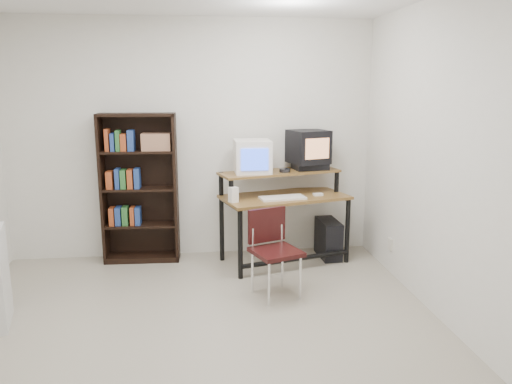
{
  "coord_description": "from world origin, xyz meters",
  "views": [
    {
      "loc": [
        0.04,
        -3.52,
        1.9
      ],
      "look_at": [
        0.6,
        1.1,
        0.89
      ],
      "focal_mm": 35.0,
      "sensor_mm": 36.0,
      "label": 1
    }
  ],
  "objects": [
    {
      "name": "cd_spindle",
      "position": [
        0.98,
        1.65,
        0.99
      ],
      "size": [
        0.13,
        0.13,
        0.05
      ],
      "primitive_type": "cylinder",
      "rotation": [
        0.0,
        0.0,
        0.12
      ],
      "color": "#26262B",
      "rests_on": "computer_desk"
    },
    {
      "name": "mousepad",
      "position": [
        1.34,
        1.57,
        0.72
      ],
      "size": [
        0.26,
        0.24,
        0.01
      ],
      "primitive_type": "cube",
      "rotation": [
        0.0,
        0.0,
        0.31
      ],
      "color": "black",
      "rests_on": "computer_desk"
    },
    {
      "name": "desk_speaker",
      "position": [
        0.4,
        1.37,
        0.8
      ],
      "size": [
        0.11,
        0.1,
        0.17
      ],
      "primitive_type": "cube",
      "rotation": [
        0.0,
        0.0,
        0.48
      ],
      "color": "white",
      "rests_on": "computer_desk"
    },
    {
      "name": "pc_tower",
      "position": [
        1.49,
        1.69,
        0.21
      ],
      "size": [
        0.22,
        0.46,
        0.42
      ],
      "primitive_type": "cube",
      "rotation": [
        0.0,
        0.0,
        0.04
      ],
      "color": "black",
      "rests_on": "floor"
    },
    {
      "name": "school_chair",
      "position": [
        0.71,
        0.76,
        0.48
      ],
      "size": [
        0.51,
        0.51,
        0.79
      ],
      "rotation": [
        0.0,
        0.0,
        0.36
      ],
      "color": "black",
      "rests_on": "floor"
    },
    {
      "name": "right_wall",
      "position": [
        2.0,
        0.0,
        1.3
      ],
      "size": [
        0.01,
        4.0,
        2.6
      ],
      "primitive_type": "cube",
      "color": "silver",
      "rests_on": "floor"
    },
    {
      "name": "keyboard",
      "position": [
        0.92,
        1.46,
        0.74
      ],
      "size": [
        0.5,
        0.28,
        0.03
      ],
      "primitive_type": "cube",
      "rotation": [
        0.0,
        0.0,
        0.15
      ],
      "color": "white",
      "rests_on": "computer_desk"
    },
    {
      "name": "wall_outlet",
      "position": [
        1.99,
        1.15,
        0.3
      ],
      "size": [
        0.02,
        0.08,
        0.12
      ],
      "primitive_type": "cube",
      "color": "beige",
      "rests_on": "right_wall"
    },
    {
      "name": "computer_desk",
      "position": [
        0.96,
        1.62,
        0.7
      ],
      "size": [
        1.44,
        0.98,
        0.98
      ],
      "rotation": [
        0.0,
        0.0,
        0.27
      ],
      "color": "brown",
      "rests_on": "floor"
    },
    {
      "name": "front_wall",
      "position": [
        0.0,
        -2.0,
        1.3
      ],
      "size": [
        4.0,
        0.01,
        2.6
      ],
      "primitive_type": "cube",
      "color": "silver",
      "rests_on": "floor"
    },
    {
      "name": "floor",
      "position": [
        0.0,
        0.0,
        -0.01
      ],
      "size": [
        4.0,
        4.0,
        0.01
      ],
      "primitive_type": "cube",
      "color": "#ADA38F",
      "rests_on": "ground"
    },
    {
      "name": "crt_tv",
      "position": [
        1.26,
        1.82,
        1.23
      ],
      "size": [
        0.48,
        0.47,
        0.36
      ],
      "rotation": [
        0.0,
        0.0,
        0.31
      ],
      "color": "black",
      "rests_on": "vcr"
    },
    {
      "name": "vcr",
      "position": [
        1.29,
        1.8,
        1.01
      ],
      "size": [
        0.39,
        0.3,
        0.08
      ],
      "primitive_type": "cube",
      "rotation": [
        0.0,
        0.0,
        0.13
      ],
      "color": "black",
      "rests_on": "computer_desk"
    },
    {
      "name": "crt_monitor",
      "position": [
        0.63,
        1.68,
        1.15
      ],
      "size": [
        0.38,
        0.39,
        0.36
      ],
      "rotation": [
        0.0,
        0.0,
        0.01
      ],
      "color": "white",
      "rests_on": "computer_desk"
    },
    {
      "name": "back_wall",
      "position": [
        0.0,
        2.0,
        1.3
      ],
      "size": [
        4.0,
        0.01,
        2.6
      ],
      "primitive_type": "cube",
      "color": "silver",
      "rests_on": "floor"
    },
    {
      "name": "mouse",
      "position": [
        1.32,
        1.57,
        0.74
      ],
      "size": [
        0.11,
        0.08,
        0.03
      ],
      "primitive_type": "cube",
      "rotation": [
        0.0,
        0.0,
        0.17
      ],
      "color": "white",
      "rests_on": "mousepad"
    },
    {
      "name": "bookshelf",
      "position": [
        -0.57,
        1.85,
        0.83
      ],
      "size": [
        0.81,
        0.3,
        1.61
      ],
      "rotation": [
        0.0,
        0.0,
        -0.04
      ],
      "color": "black",
      "rests_on": "floor"
    }
  ]
}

